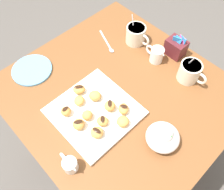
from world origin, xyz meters
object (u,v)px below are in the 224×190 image
object	(u,v)px
pastry_plate_square	(95,112)
saucer_sky_left	(32,70)
beignet_0	(123,121)
beignet_8	(103,121)
chocolate_sauce_pitcher	(70,165)
beignet_3	(79,89)
beignet_9	(97,133)
coffee_mug_cream_right	(190,71)
beignet_10	(110,106)
beignet_6	(79,101)
coffee_mug_cream_left	(136,34)
dining_table	(118,107)
cream_pitcher_white	(157,54)
beignet_1	(87,115)
beignet_2	(66,111)
beignet_4	(95,96)
beignet_7	(123,109)
beignet_5	(79,124)
ice_cream_bowl	(163,137)

from	to	relation	value
pastry_plate_square	saucer_sky_left	world-z (taller)	pastry_plate_square
beignet_0	beignet_8	bearing A→B (deg)	-135.02
chocolate_sauce_pitcher	beignet_8	distance (m)	0.20
beignet_3	beignet_9	bearing A→B (deg)	-21.01
coffee_mug_cream_right	beignet_10	distance (m)	0.38
saucer_sky_left	beignet_6	bearing A→B (deg)	8.48
coffee_mug_cream_left	beignet_0	xyz separation A→B (m)	(0.28, -0.37, -0.02)
coffee_mug_cream_left	dining_table	bearing A→B (deg)	-59.93
cream_pitcher_white	beignet_6	xyz separation A→B (m)	(-0.06, -0.41, -0.01)
coffee_mug_cream_left	beignet_0	distance (m)	0.47
saucer_sky_left	beignet_1	bearing A→B (deg)	3.49
cream_pitcher_white	beignet_2	bearing A→B (deg)	-96.19
beignet_9	pastry_plate_square	bearing A→B (deg)	144.34
coffee_mug_cream_right	beignet_6	size ratio (longest dim) A/B	2.92
beignet_4	beignet_10	xyz separation A→B (m)	(0.08, 0.01, 0.00)
saucer_sky_left	beignet_8	world-z (taller)	beignet_8
cream_pitcher_white	beignet_7	distance (m)	0.32
chocolate_sauce_pitcher	beignet_10	size ratio (longest dim) A/B	2.01
beignet_0	beignet_9	world-z (taller)	same
beignet_5	beignet_6	size ratio (longest dim) A/B	1.01
beignet_8	beignet_6	bearing A→B (deg)	-177.65
beignet_0	beignet_2	xyz separation A→B (m)	(-0.18, -0.13, 0.00)
beignet_3	beignet_9	distance (m)	0.21
beignet_3	beignet_6	distance (m)	0.05
coffee_mug_cream_right	beignet_3	world-z (taller)	coffee_mug_cream_right
beignet_0	pastry_plate_square	bearing A→B (deg)	-160.09
beignet_5	beignet_10	size ratio (longest dim) A/B	1.02
dining_table	beignet_0	bearing A→B (deg)	-39.33
beignet_3	beignet_4	bearing A→B (deg)	21.14
chocolate_sauce_pitcher	dining_table	bearing A→B (deg)	108.00
coffee_mug_cream_right	ice_cream_bowl	xyz separation A→B (m)	(0.11, -0.31, -0.01)
beignet_0	beignet_9	distance (m)	0.11
coffee_mug_cream_left	beignet_2	xyz separation A→B (m)	(0.10, -0.50, -0.01)
beignet_10	beignet_1	bearing A→B (deg)	-108.60
coffee_mug_cream_left	beignet_4	bearing A→B (deg)	-72.02
dining_table	beignet_6	bearing A→B (deg)	-111.45
coffee_mug_cream_right	beignet_1	world-z (taller)	coffee_mug_cream_right
pastry_plate_square	beignet_6	size ratio (longest dim) A/B	6.63
ice_cream_bowl	beignet_0	xyz separation A→B (m)	(-0.15, -0.06, -0.01)
beignet_9	beignet_4	bearing A→B (deg)	140.91
beignet_3	beignet_7	distance (m)	0.20
beignet_5	beignet_6	xyz separation A→B (m)	(-0.08, 0.07, -0.00)
beignet_9	beignet_10	xyz separation A→B (m)	(-0.05, 0.11, 0.00)
beignet_5	beignet_7	size ratio (longest dim) A/B	0.93
chocolate_sauce_pitcher	beignet_4	world-z (taller)	chocolate_sauce_pitcher
beignet_2	beignet_5	world-z (taller)	beignet_5
beignet_0	beignet_1	bearing A→B (deg)	-144.49
dining_table	beignet_5	xyz separation A→B (m)	(0.02, -0.23, 0.18)
beignet_10	coffee_mug_cream_right	bearing A→B (deg)	71.85
pastry_plate_square	beignet_10	xyz separation A→B (m)	(0.03, 0.05, 0.03)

